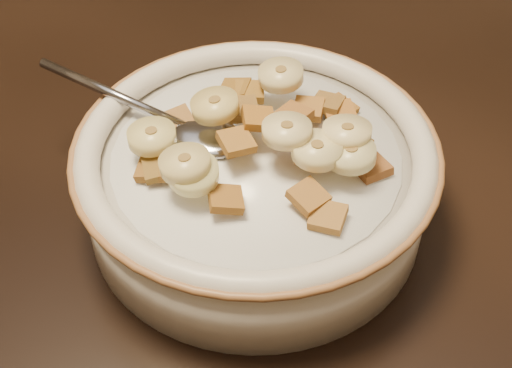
# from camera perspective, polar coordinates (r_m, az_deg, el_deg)

# --- Properties ---
(table) EXTENTS (1.42, 0.93, 0.04)m
(table) POSITION_cam_1_polar(r_m,az_deg,el_deg) (0.62, -15.75, 4.01)
(table) COLOR black
(table) RESTS_ON floor
(cereal_bowl) EXTENTS (0.23, 0.23, 0.06)m
(cereal_bowl) POSITION_cam_1_polar(r_m,az_deg,el_deg) (0.49, 0.00, -0.21)
(cereal_bowl) COLOR beige
(cereal_bowl) RESTS_ON table
(milk) EXTENTS (0.19, 0.19, 0.00)m
(milk) POSITION_cam_1_polar(r_m,az_deg,el_deg) (0.47, 0.00, 2.17)
(milk) COLOR white
(milk) RESTS_ON cereal_bowl
(spoon) EXTENTS (0.06, 0.05, 0.01)m
(spoon) POSITION_cam_1_polar(r_m,az_deg,el_deg) (0.48, -3.99, 3.86)
(spoon) COLOR gray
(spoon) RESTS_ON cereal_bowl
(cereal_square_0) EXTENTS (0.02, 0.02, 0.01)m
(cereal_square_0) POSITION_cam_1_polar(r_m,az_deg,el_deg) (0.50, -1.69, 7.58)
(cereal_square_0) COLOR brown
(cereal_square_0) RESTS_ON milk
(cereal_square_1) EXTENTS (0.02, 0.02, 0.01)m
(cereal_square_1) POSITION_cam_1_polar(r_m,az_deg,el_deg) (0.49, 4.22, 6.02)
(cereal_square_1) COLOR #98641F
(cereal_square_1) RESTS_ON milk
(cereal_square_2) EXTENTS (0.03, 0.03, 0.01)m
(cereal_square_2) POSITION_cam_1_polar(r_m,az_deg,el_deg) (0.42, -2.43, -1.21)
(cereal_square_2) COLOR #8D5F1B
(cereal_square_2) RESTS_ON milk
(cereal_square_3) EXTENTS (0.03, 0.03, 0.01)m
(cereal_square_3) POSITION_cam_1_polar(r_m,az_deg,el_deg) (0.49, -6.26, 5.05)
(cereal_square_3) COLOR #976033
(cereal_square_3) RESTS_ON milk
(cereal_square_4) EXTENTS (0.03, 0.03, 0.01)m
(cereal_square_4) POSITION_cam_1_polar(r_m,az_deg,el_deg) (0.48, -1.06, 6.01)
(cereal_square_4) COLOR brown
(cereal_square_4) RESTS_ON milk
(cereal_square_5) EXTENTS (0.03, 0.03, 0.01)m
(cereal_square_5) POSITION_cam_1_polar(r_m,az_deg,el_deg) (0.45, -1.58, 3.40)
(cereal_square_5) COLOR #986433
(cereal_square_5) RESTS_ON milk
(cereal_square_6) EXTENTS (0.02, 0.02, 0.01)m
(cereal_square_6) POSITION_cam_1_polar(r_m,az_deg,el_deg) (0.45, -8.22, 1.28)
(cereal_square_6) COLOR brown
(cereal_square_6) RESTS_ON milk
(cereal_square_7) EXTENTS (0.02, 0.02, 0.01)m
(cereal_square_7) POSITION_cam_1_polar(r_m,az_deg,el_deg) (0.45, 4.68, 2.41)
(cereal_square_7) COLOR brown
(cereal_square_7) RESTS_ON milk
(cereal_square_8) EXTENTS (0.03, 0.03, 0.01)m
(cereal_square_8) POSITION_cam_1_polar(r_m,az_deg,el_deg) (0.43, 4.22, -1.01)
(cereal_square_8) COLOR olive
(cereal_square_8) RESTS_ON milk
(cereal_square_9) EXTENTS (0.03, 0.03, 0.01)m
(cereal_square_9) POSITION_cam_1_polar(r_m,az_deg,el_deg) (0.45, -7.75, 1.41)
(cereal_square_9) COLOR brown
(cereal_square_9) RESTS_ON milk
(cereal_square_10) EXTENTS (0.03, 0.03, 0.01)m
(cereal_square_10) POSITION_cam_1_polar(r_m,az_deg,el_deg) (0.46, 7.70, 3.23)
(cereal_square_10) COLOR brown
(cereal_square_10) RESTS_ON milk
(cereal_square_11) EXTENTS (0.03, 0.03, 0.01)m
(cereal_square_11) POSITION_cam_1_polar(r_m,az_deg,el_deg) (0.46, 0.19, 5.26)
(cereal_square_11) COLOR brown
(cereal_square_11) RESTS_ON milk
(cereal_square_12) EXTENTS (0.02, 0.02, 0.01)m
(cereal_square_12) POSITION_cam_1_polar(r_m,az_deg,el_deg) (0.45, 2.58, 4.13)
(cereal_square_12) COLOR brown
(cereal_square_12) RESTS_ON milk
(cereal_square_13) EXTENTS (0.02, 0.02, 0.01)m
(cereal_square_13) POSITION_cam_1_polar(r_m,az_deg,el_deg) (0.50, 5.76, 6.44)
(cereal_square_13) COLOR olive
(cereal_square_13) RESTS_ON milk
(cereal_square_14) EXTENTS (0.03, 0.03, 0.01)m
(cereal_square_14) POSITION_cam_1_polar(r_m,az_deg,el_deg) (0.49, 6.75, 5.59)
(cereal_square_14) COLOR #985B22
(cereal_square_14) RESTS_ON milk
(cereal_square_15) EXTENTS (0.03, 0.03, 0.01)m
(cereal_square_15) POSITION_cam_1_polar(r_m,az_deg,el_deg) (0.47, 3.02, 5.53)
(cereal_square_15) COLOR #955A1F
(cereal_square_15) RESTS_ON milk
(cereal_square_16) EXTENTS (0.03, 0.03, 0.01)m
(cereal_square_16) POSITION_cam_1_polar(r_m,az_deg,el_deg) (0.46, 9.26, 1.27)
(cereal_square_16) COLOR brown
(cereal_square_16) RESTS_ON milk
(cereal_square_17) EXTENTS (0.03, 0.03, 0.01)m
(cereal_square_17) POSITION_cam_1_polar(r_m,az_deg,el_deg) (0.50, 6.70, 6.05)
(cereal_square_17) COLOR #955B28
(cereal_square_17) RESTS_ON milk
(cereal_square_18) EXTENTS (0.03, 0.02, 0.01)m
(cereal_square_18) POSITION_cam_1_polar(r_m,az_deg,el_deg) (0.50, -0.52, 7.39)
(cereal_square_18) COLOR brown
(cereal_square_18) RESTS_ON milk
(cereal_square_19) EXTENTS (0.02, 0.02, 0.01)m
(cereal_square_19) POSITION_cam_1_polar(r_m,az_deg,el_deg) (0.42, 5.78, -2.63)
(cereal_square_19) COLOR olive
(cereal_square_19) RESTS_ON milk
(banana_slice_0) EXTENTS (0.03, 0.03, 0.01)m
(banana_slice_0) POSITION_cam_1_polar(r_m,az_deg,el_deg) (0.44, 4.89, 2.71)
(banana_slice_0) COLOR beige
(banana_slice_0) RESTS_ON milk
(banana_slice_1) EXTENTS (0.04, 0.04, 0.01)m
(banana_slice_1) POSITION_cam_1_polar(r_m,az_deg,el_deg) (0.44, 7.59, 2.39)
(banana_slice_1) COLOR beige
(banana_slice_1) RESTS_ON milk
(banana_slice_2) EXTENTS (0.03, 0.03, 0.01)m
(banana_slice_2) POSITION_cam_1_polar(r_m,az_deg,el_deg) (0.43, -5.70, 1.63)
(banana_slice_2) COLOR #E4C683
(banana_slice_2) RESTS_ON milk
(banana_slice_3) EXTENTS (0.04, 0.04, 0.01)m
(banana_slice_3) POSITION_cam_1_polar(r_m,az_deg,el_deg) (0.43, -5.04, 0.88)
(banana_slice_3) COLOR beige
(banana_slice_3) RESTS_ON milk
(banana_slice_4) EXTENTS (0.04, 0.04, 0.01)m
(banana_slice_4) POSITION_cam_1_polar(r_m,az_deg,el_deg) (0.46, -3.31, 6.28)
(banana_slice_4) COLOR #EDD378
(banana_slice_4) RESTS_ON milk
(banana_slice_5) EXTENTS (0.04, 0.04, 0.01)m
(banana_slice_5) POSITION_cam_1_polar(r_m,az_deg,el_deg) (0.49, 2.00, 8.70)
(banana_slice_5) COLOR beige
(banana_slice_5) RESTS_ON milk
(banana_slice_6) EXTENTS (0.04, 0.04, 0.01)m
(banana_slice_6) POSITION_cam_1_polar(r_m,az_deg,el_deg) (0.44, 2.48, 4.27)
(banana_slice_6) COLOR beige
(banana_slice_6) RESTS_ON milk
(banana_slice_7) EXTENTS (0.04, 0.04, 0.01)m
(banana_slice_7) POSITION_cam_1_polar(r_m,az_deg,el_deg) (0.46, -8.33, 3.79)
(banana_slice_7) COLOR beige
(banana_slice_7) RESTS_ON milk
(banana_slice_8) EXTENTS (0.04, 0.04, 0.02)m
(banana_slice_8) POSITION_cam_1_polar(r_m,az_deg,el_deg) (0.45, 7.29, 4.10)
(banana_slice_8) COLOR beige
(banana_slice_8) RESTS_ON milk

